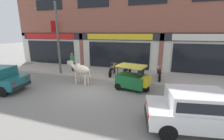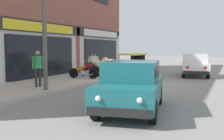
% 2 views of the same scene
% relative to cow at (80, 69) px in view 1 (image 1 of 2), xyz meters
% --- Properties ---
extents(ground_plane, '(90.00, 90.00, 0.00)m').
position_rel_cow_xyz_m(ground_plane, '(1.23, -1.00, -1.01)').
color(ground_plane, gray).
extents(sidewalk, '(19.00, 3.66, 0.12)m').
position_rel_cow_xyz_m(sidewalk, '(1.23, 3.03, -0.94)').
color(sidewalk, '#B7AFA3').
rests_on(sidewalk, ground).
extents(shop_building, '(23.00, 1.40, 10.24)m').
position_rel_cow_xyz_m(shop_building, '(1.23, 5.12, 3.92)').
color(shop_building, '#8E5142').
rests_on(shop_building, ground).
extents(cow, '(2.10, 0.93, 1.61)m').
position_rel_cow_xyz_m(cow, '(0.00, 0.00, 0.00)').
color(cow, beige).
rests_on(cow, ground).
extents(car_0, '(3.79, 2.19, 1.46)m').
position_rel_cow_xyz_m(car_0, '(6.44, -3.20, -0.19)').
color(car_0, black).
rests_on(car_0, ground).
extents(auto_rickshaw, '(2.12, 1.51, 1.52)m').
position_rel_cow_xyz_m(auto_rickshaw, '(3.57, 0.00, -0.35)').
color(auto_rickshaw, black).
rests_on(auto_rickshaw, ground).
extents(motorcycle_0, '(0.52, 1.81, 0.88)m').
position_rel_cow_xyz_m(motorcycle_0, '(1.51, 2.27, -0.50)').
color(motorcycle_0, black).
rests_on(motorcycle_0, sidewalk).
extents(motorcycle_1, '(0.55, 1.81, 0.88)m').
position_rel_cow_xyz_m(motorcycle_1, '(2.66, 2.41, -0.50)').
color(motorcycle_1, black).
rests_on(motorcycle_1, sidewalk).
extents(motorcycle_2, '(0.52, 1.81, 0.88)m').
position_rel_cow_xyz_m(motorcycle_2, '(3.81, 2.20, -0.50)').
color(motorcycle_2, black).
rests_on(motorcycle_2, sidewalk).
extents(motorcycle_3, '(0.52, 1.81, 0.88)m').
position_rel_cow_xyz_m(motorcycle_3, '(5.03, 2.36, -0.50)').
color(motorcycle_3, black).
rests_on(motorcycle_3, sidewalk).
extents(pedestrian, '(0.45, 0.32, 1.60)m').
position_rel_cow_xyz_m(pedestrian, '(-2.17, 2.39, 0.10)').
color(pedestrian, '#2D2D33').
rests_on(pedestrian, sidewalk).
extents(utility_pole, '(0.18, 0.18, 5.58)m').
position_rel_cow_xyz_m(utility_pole, '(-2.75, 1.50, 1.91)').
color(utility_pole, '#595651').
rests_on(utility_pole, sidewalk).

